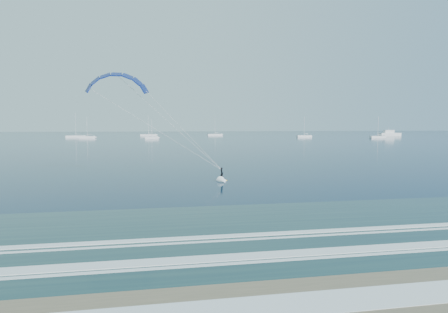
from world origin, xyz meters
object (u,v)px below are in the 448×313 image
object	(u,v)px
motor_yacht	(390,134)
sailboat_4	(215,135)
sailboat_1	(87,137)
sailboat_2	(76,136)
sailboat_7	(149,135)
kitesurfer_rig	(169,123)
sailboat_3	(152,138)
sailboat_6	(378,137)
sailboat_5	(304,136)

from	to	relation	value
motor_yacht	sailboat_4	bearing A→B (deg)	163.71
sailboat_1	sailboat_2	distance (m)	18.11
sailboat_7	sailboat_1	bearing A→B (deg)	-127.14
kitesurfer_rig	sailboat_2	world-z (taller)	sailboat_2
kitesurfer_rig	sailboat_7	xyz separation A→B (m)	(-2.05, 217.46, -6.62)
sailboat_2	sailboat_3	world-z (taller)	sailboat_2
motor_yacht	sailboat_6	bearing A→B (deg)	-130.44
sailboat_1	sailboat_7	distance (m)	53.28
sailboat_7	kitesurfer_rig	bearing A→B (deg)	-89.46
sailboat_1	sailboat_4	xyz separation A→B (m)	(76.61, 45.17, 0.01)
sailboat_1	sailboat_3	distance (m)	36.74
sailboat_3	sailboat_7	distance (m)	57.09
sailboat_1	sailboat_2	bearing A→B (deg)	118.09
motor_yacht	sailboat_3	world-z (taller)	sailboat_3
sailboat_6	motor_yacht	bearing A→B (deg)	49.56
sailboat_1	sailboat_6	xyz separation A→B (m)	(155.69, -23.54, 0.00)
sailboat_5	sailboat_6	distance (m)	40.23
sailboat_4	sailboat_2	bearing A→B (deg)	-161.07
kitesurfer_rig	sailboat_1	world-z (taller)	kitesurfer_rig
sailboat_7	sailboat_3	bearing A→B (deg)	-88.45
motor_yacht	sailboat_5	world-z (taller)	sailboat_5
motor_yacht	sailboat_1	distance (m)	187.26
motor_yacht	sailboat_5	distance (m)	67.01
sailboat_3	sailboat_4	bearing A→B (deg)	54.33
motor_yacht	sailboat_6	distance (m)	47.98
kitesurfer_rig	sailboat_1	bearing A→B (deg)	101.06
sailboat_3	sailboat_5	bearing A→B (deg)	8.00
kitesurfer_rig	sailboat_3	bearing A→B (deg)	90.18
sailboat_1	sailboat_5	xyz separation A→B (m)	(121.55, -2.25, 0.00)
sailboat_2	sailboat_4	distance (m)	90.00
sailboat_1	sailboat_2	world-z (taller)	sailboat_2
kitesurfer_rig	sailboat_2	distance (m)	195.80
sailboat_5	sailboat_6	bearing A→B (deg)	-31.95
sailboat_5	motor_yacht	bearing A→B (deg)	13.13
sailboat_1	sailboat_4	world-z (taller)	sailboat_4
sailboat_3	sailboat_4	distance (m)	73.57
motor_yacht	sailboat_3	xyz separation A→B (m)	(-153.09, -27.57, -0.87)
sailboat_5	sailboat_6	world-z (taller)	sailboat_6
sailboat_4	sailboat_6	distance (m)	104.76
kitesurfer_rig	sailboat_2	xyz separation A→B (m)	(-42.74, 190.96, -6.61)
sailboat_7	motor_yacht	bearing A→B (deg)	-10.80
sailboat_3	sailboat_5	world-z (taller)	sailboat_5
motor_yacht	kitesurfer_rig	bearing A→B (deg)	-129.07
kitesurfer_rig	sailboat_4	bearing A→B (deg)	79.10
motor_yacht	sailboat_6	world-z (taller)	sailboat_6
sailboat_1	sailboat_7	size ratio (longest dim) A/B	0.83
sailboat_2	sailboat_7	world-z (taller)	sailboat_2
sailboat_7	sailboat_5	bearing A→B (deg)	-26.58
sailboat_3	sailboat_5	size ratio (longest dim) A/B	0.82
sailboat_2	sailboat_5	bearing A→B (deg)	-7.97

